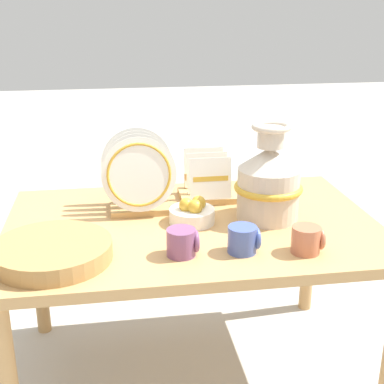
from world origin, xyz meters
TOP-DOWN VIEW (x-y plane):
  - ground_plane at (0.00, 0.00)m, footprint 14.00×14.00m
  - display_table at (0.00, 0.00)m, footprint 1.26×0.83m
  - ceramic_vase at (0.26, -0.00)m, footprint 0.23×0.23m
  - dish_rack_round_plates at (-0.17, 0.14)m, footprint 0.26×0.19m
  - dish_rack_square_plates at (0.09, 0.22)m, footprint 0.21×0.18m
  - wicker_charger_stack at (-0.44, -0.21)m, footprint 0.35×0.35m
  - mug_cobalt_glaze at (0.12, -0.25)m, footprint 0.09×0.09m
  - mug_plum_glaze at (-0.07, -0.24)m, footprint 0.09×0.09m
  - mug_terracotta_glaze at (0.30, -0.28)m, footprint 0.09×0.09m
  - fruit_bowl at (0.00, -0.00)m, footprint 0.15×0.15m

SIDE VIEW (x-z plane):
  - ground_plane at x=0.00m, z-range 0.00..0.00m
  - display_table at x=0.00m, z-range 0.24..0.85m
  - wicker_charger_stack at x=-0.44m, z-range 0.61..0.67m
  - fruit_bowl at x=0.00m, z-range 0.60..0.69m
  - mug_cobalt_glaze at x=0.12m, z-range 0.61..0.70m
  - mug_plum_glaze at x=-0.07m, z-range 0.61..0.70m
  - mug_terracotta_glaze at x=0.30m, z-range 0.61..0.70m
  - dish_rack_square_plates at x=0.09m, z-range 0.57..0.75m
  - dish_rack_round_plates at x=-0.17m, z-range 0.59..0.87m
  - ceramic_vase at x=0.26m, z-range 0.58..0.92m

